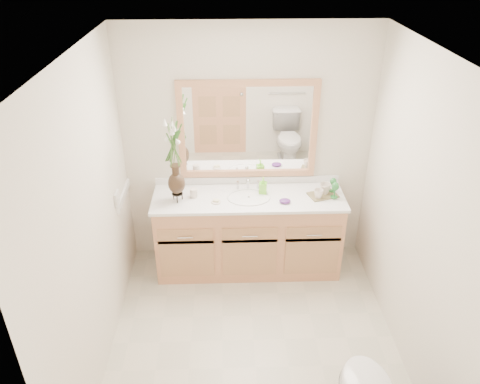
{
  "coord_description": "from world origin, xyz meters",
  "views": [
    {
      "loc": [
        -0.21,
        -2.85,
        3.07
      ],
      "look_at": [
        -0.09,
        0.65,
        1.09
      ],
      "focal_mm": 35.0,
      "sensor_mm": 36.0,
      "label": 1
    }
  ],
  "objects_px": {
    "tray": "(323,195)",
    "flower_vase": "(174,150)",
    "tumbler": "(194,193)",
    "soap_bottle": "(263,186)"
  },
  "relations": [
    {
      "from": "tumbler",
      "to": "flower_vase",
      "type": "bearing_deg",
      "value": -158.46
    },
    {
      "from": "soap_bottle",
      "to": "tray",
      "type": "relative_size",
      "value": 0.55
    },
    {
      "from": "flower_vase",
      "to": "tray",
      "type": "bearing_deg",
      "value": 1.91
    },
    {
      "from": "soap_bottle",
      "to": "tumbler",
      "type": "bearing_deg",
      "value": -165.23
    },
    {
      "from": "soap_bottle",
      "to": "tray",
      "type": "height_order",
      "value": "soap_bottle"
    },
    {
      "from": "flower_vase",
      "to": "tray",
      "type": "xyz_separation_m",
      "value": [
        1.39,
        0.05,
        -0.51
      ]
    },
    {
      "from": "tray",
      "to": "flower_vase",
      "type": "bearing_deg",
      "value": 164.7
    },
    {
      "from": "flower_vase",
      "to": "tumbler",
      "type": "height_order",
      "value": "flower_vase"
    },
    {
      "from": "flower_vase",
      "to": "soap_bottle",
      "type": "relative_size",
      "value": 5.25
    },
    {
      "from": "tumbler",
      "to": "tray",
      "type": "distance_m",
      "value": 1.24
    }
  ]
}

